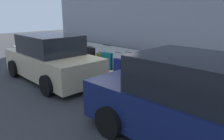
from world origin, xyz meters
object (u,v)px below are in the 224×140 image
at_px(suitcase_teal_0, 203,82).
at_px(suitcase_teal_7, 107,61).
at_px(suitcase_navy_6, 118,65).
at_px(suitcase_olive_8, 101,60).
at_px(suitcase_maroon_4, 140,70).
at_px(parked_car_beige_1, 51,59).
at_px(suitcase_silver_5, 129,66).
at_px(suitcase_olive_1, 185,77).
at_px(suitcase_black_9, 91,56).
at_px(suitcase_red_3, 153,73).
at_px(suitcase_red_10, 83,57).
at_px(parked_car_navy_0, 197,106).
at_px(fire_hydrant, 71,51).
at_px(bollard_post, 61,49).
at_px(suitcase_black_2, 168,77).

relative_size(suitcase_teal_0, suitcase_teal_7, 0.97).
bearing_deg(suitcase_navy_6, suitcase_olive_8, -2.38).
relative_size(suitcase_teal_0, suitcase_maroon_4, 1.28).
bearing_deg(parked_car_beige_1, suitcase_silver_5, -128.08).
bearing_deg(suitcase_maroon_4, suitcase_silver_5, -3.12).
height_order(suitcase_teal_0, suitcase_silver_5, suitcase_teal_0).
xyz_separation_m(suitcase_olive_1, suitcase_teal_7, (3.36, 0.16, -0.04)).
height_order(suitcase_maroon_4, suitcase_black_9, suitcase_black_9).
distance_m(suitcase_red_3, suitcase_black_9, 3.35).
bearing_deg(suitcase_red_10, parked_car_beige_1, 115.61).
bearing_deg(suitcase_teal_0, suitcase_olive_1, -4.77).
bearing_deg(suitcase_navy_6, suitcase_teal_7, 9.37).
height_order(parked_car_navy_0, parked_car_beige_1, parked_car_navy_0).
relative_size(suitcase_olive_1, suitcase_navy_6, 1.07).
relative_size(fire_hydrant, parked_car_beige_1, 0.18).
bearing_deg(bollard_post, parked_car_navy_0, 166.14).
xyz_separation_m(suitcase_black_9, fire_hydrant, (1.65, -0.08, 0.01)).
distance_m(fire_hydrant, bollard_post, 0.75).
bearing_deg(fire_hydrant, parked_car_beige_1, 133.45).
bearing_deg(suitcase_red_10, suitcase_red_3, -179.35).
relative_size(suitcase_olive_1, suitcase_red_3, 1.30).
relative_size(suitcase_silver_5, suitcase_olive_8, 1.35).
height_order(suitcase_black_2, suitcase_red_3, suitcase_black_2).
bearing_deg(suitcase_olive_1, suitcase_black_2, 11.89).
distance_m(suitcase_teal_0, suitcase_olive_1, 0.55).
height_order(suitcase_teal_0, fire_hydrant, suitcase_teal_0).
xyz_separation_m(suitcase_silver_5, suitcase_navy_6, (0.53, 0.04, -0.07)).
height_order(suitcase_teal_0, suitcase_red_10, suitcase_teal_0).
bearing_deg(suitcase_teal_7, bollard_post, 1.20).
bearing_deg(suitcase_teal_0, suitcase_maroon_4, 0.11).
bearing_deg(suitcase_navy_6, suitcase_silver_5, -175.36).
xyz_separation_m(suitcase_black_2, suitcase_red_10, (4.51, 0.04, -0.03)).
bearing_deg(suitcase_teal_0, parked_car_beige_1, 25.86).
bearing_deg(suitcase_silver_5, suitcase_olive_1, -179.52).
bearing_deg(parked_car_navy_0, parked_car_beige_1, 0.00).
xyz_separation_m(suitcase_red_10, fire_hydrant, (1.06, -0.08, 0.13)).
relative_size(suitcase_teal_0, parked_car_navy_0, 0.22).
bearing_deg(suitcase_black_2, suitcase_black_9, 0.62).
xyz_separation_m(suitcase_teal_0, suitcase_black_9, (5.00, 0.11, 0.02)).
bearing_deg(suitcase_black_2, parked_car_beige_1, 31.63).
distance_m(suitcase_black_2, suitcase_navy_6, 2.27).
height_order(suitcase_olive_1, bollard_post, bollard_post).
distance_m(suitcase_olive_1, parked_car_beige_1, 4.63).
bearing_deg(suitcase_teal_0, suitcase_black_9, 1.24).
bearing_deg(suitcase_black_2, bollard_post, 1.05).
relative_size(suitcase_red_3, suitcase_teal_7, 0.64).
bearing_deg(suitcase_black_9, suitcase_navy_6, -176.79).
xyz_separation_m(suitcase_silver_5, suitcase_black_9, (2.18, 0.14, 0.06)).
bearing_deg(bollard_post, suitcase_black_9, -178.24).
bearing_deg(bollard_post, suitcase_olive_1, -178.09).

